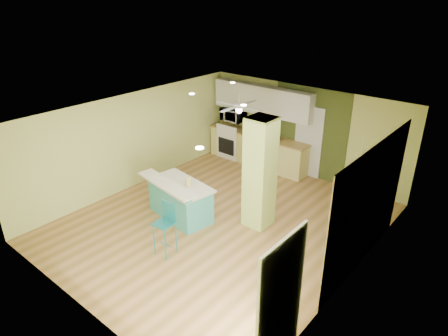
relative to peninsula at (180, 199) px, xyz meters
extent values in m
cube|color=olive|center=(0.91, 0.41, -0.45)|extent=(6.00, 7.00, 0.01)
cube|color=white|center=(0.91, 0.41, 2.06)|extent=(6.00, 7.00, 0.01)
cube|color=#BEC76A|center=(0.91, 3.92, 0.80)|extent=(6.00, 0.01, 2.50)
cube|color=#BEC76A|center=(0.91, -3.09, 0.80)|extent=(6.00, 0.01, 2.50)
cube|color=#BEC76A|center=(-2.10, 0.41, 0.80)|extent=(0.01, 7.00, 2.50)
cube|color=#BEC76A|center=(3.91, 0.41, 0.80)|extent=(0.01, 7.00, 2.50)
cube|color=olive|center=(3.89, 1.01, 0.80)|extent=(0.02, 3.40, 2.50)
cube|color=#3F4B1E|center=(1.11, 3.90, 0.80)|extent=(2.20, 0.02, 2.50)
cube|color=silver|center=(1.11, 3.87, 0.55)|extent=(0.82, 0.05, 2.00)
cube|color=silver|center=(3.88, -1.89, 0.60)|extent=(0.04, 1.08, 2.10)
cube|color=#ACC75C|center=(1.56, 0.91, 0.80)|extent=(0.55, 0.55, 2.50)
cube|color=#D9CE71|center=(-0.39, 3.61, 0.00)|extent=(3.20, 0.60, 0.90)
cube|color=olive|center=(-0.39, 3.61, 0.47)|extent=(3.25, 0.63, 0.04)
cube|color=white|center=(-1.34, 3.61, 0.00)|extent=(0.76, 0.64, 0.90)
cube|color=black|center=(-1.34, 3.28, -0.03)|extent=(0.59, 0.02, 0.50)
cube|color=white|center=(-1.34, 3.31, 0.54)|extent=(0.76, 0.06, 0.18)
cube|color=silver|center=(-0.39, 3.73, 1.50)|extent=(3.20, 0.34, 0.80)
imported|color=white|center=(-1.34, 3.61, 0.90)|extent=(0.70, 0.48, 0.39)
cylinder|color=silver|center=(-0.19, 2.41, 1.85)|extent=(0.03, 0.03, 0.40)
cylinder|color=silver|center=(-0.19, 2.41, 1.65)|extent=(0.24, 0.24, 0.10)
sphere|color=white|center=(-0.19, 2.41, 1.53)|extent=(0.18, 0.18, 0.18)
cylinder|color=silver|center=(3.56, 1.16, 1.74)|extent=(0.01, 0.01, 0.62)
sphere|color=white|center=(3.56, 1.16, 1.43)|extent=(0.14, 0.14, 0.14)
cube|color=brown|center=(3.87, 1.21, 1.10)|extent=(0.03, 0.90, 0.70)
cube|color=teal|center=(0.00, 0.02, -0.05)|extent=(1.60, 0.97, 0.80)
cube|color=silver|center=(0.00, 0.02, 0.37)|extent=(1.70, 1.07, 0.04)
cube|color=teal|center=(-0.05, -0.33, 0.45)|extent=(1.70, 0.38, 0.11)
cube|color=silver|center=(-0.05, -0.33, 0.50)|extent=(1.85, 0.64, 0.04)
cylinder|color=teal|center=(0.65, -1.35, -0.10)|extent=(0.02, 0.02, 0.69)
cylinder|color=teal|center=(0.96, -1.33, -0.10)|extent=(0.02, 0.02, 0.69)
cylinder|color=teal|center=(0.63, -1.05, -0.10)|extent=(0.02, 0.02, 0.69)
cylinder|color=teal|center=(0.94, -1.02, -0.10)|extent=(0.02, 0.02, 0.69)
cube|color=teal|center=(0.80, -1.19, 0.26)|extent=(0.39, 0.39, 0.03)
cube|color=teal|center=(0.79, -1.03, 0.47)|extent=(0.37, 0.05, 0.38)
cube|color=teal|center=(3.61, 1.44, -0.05)|extent=(0.51, 1.24, 0.80)
cube|color=silver|center=(3.61, 1.44, 0.37)|extent=(0.55, 1.29, 0.04)
imported|color=#352315|center=(0.24, 3.57, 0.53)|extent=(0.41, 0.41, 0.08)
cylinder|color=gold|center=(0.21, 0.08, 0.49)|extent=(0.15, 0.15, 0.19)
camera|label=1|loc=(5.91, -5.49, 4.46)|focal=32.00mm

